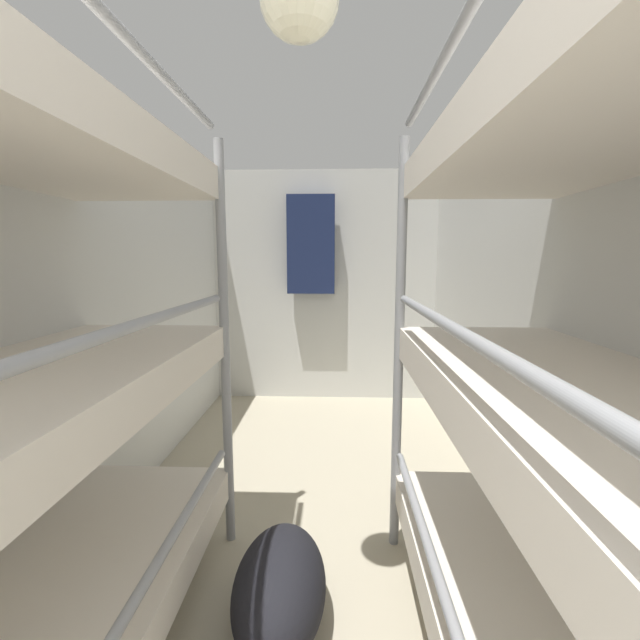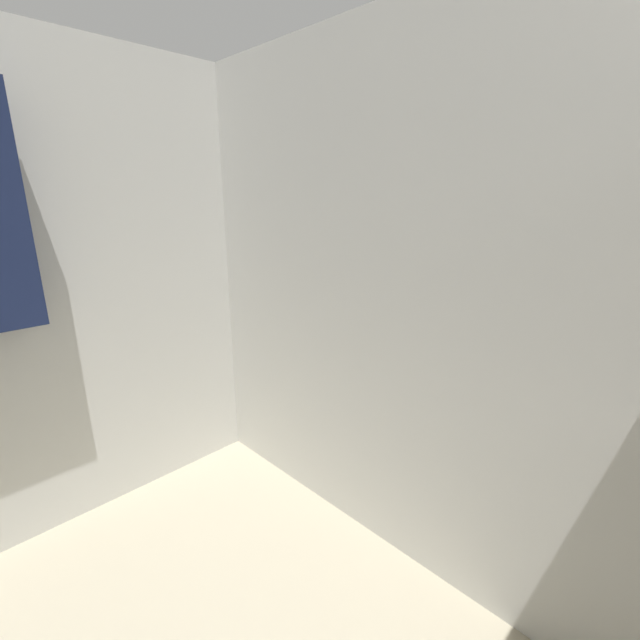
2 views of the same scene
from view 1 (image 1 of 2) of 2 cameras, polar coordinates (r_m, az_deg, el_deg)
The scene contains 6 objects.
wall_left at distance 2.23m, azimuth -30.64°, elevation -0.03°, with size 0.06×4.67×2.20m.
wall_right at distance 2.12m, azimuth 29.77°, elevation -0.36°, with size 0.06×4.67×2.20m.
wall_back at distance 4.17m, azimuth 0.63°, elevation 4.42°, with size 2.25×0.06×2.20m.
bunk_stack_right_near at distance 1.21m, azimuth 33.22°, elevation -10.89°, with size 0.68×1.82×1.93m.
duffel_bag at distance 1.87m, azimuth -5.38°, elevation -32.02°, with size 0.34×0.59×0.34m.
hanging_coat at distance 4.02m, azimuth -1.21°, elevation 10.00°, with size 0.44×0.12×0.90m.
Camera 1 is at (0.12, 0.42, 1.38)m, focal length 24.00 mm.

